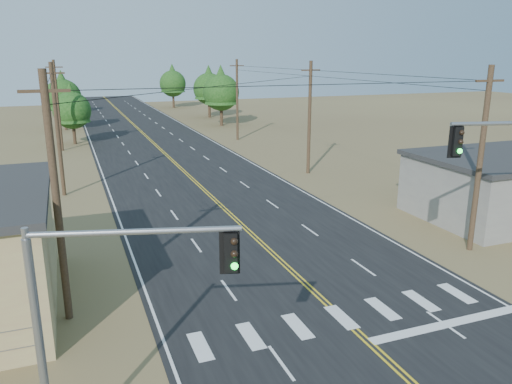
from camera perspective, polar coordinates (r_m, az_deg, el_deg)
name	(u,v)px	position (r m, az deg, el deg)	size (l,w,h in m)	color
road	(203,189)	(40.62, -6.11, 0.38)	(15.00, 200.00, 0.02)	black
utility_pole_left_near	(56,199)	(20.70, -21.86, -0.72)	(1.80, 0.30, 10.00)	#4C3826
utility_pole_left_mid	(57,129)	(40.35, -21.74, 6.68)	(1.80, 0.30, 10.00)	#4C3826
utility_pole_left_far	(58,105)	(60.23, -21.70, 9.22)	(1.80, 0.30, 10.00)	#4C3826
utility_pole_right_near	(480,159)	(29.04, 24.26, 3.41)	(1.80, 0.30, 10.00)	#4C3826
utility_pole_right_mid	(309,117)	(45.20, 6.13, 8.50)	(1.80, 0.30, 10.00)	#4C3826
utility_pole_right_far	(237,99)	(63.58, -2.17, 10.55)	(1.80, 0.30, 10.00)	#4C3826
signal_mast_left	(97,311)	(13.06, -17.75, -12.78)	(4.95, 1.62, 6.64)	gray
tree_left_near	(72,107)	(64.38, -20.33, 9.14)	(4.43, 4.43, 7.38)	#3F2D1E
tree_left_mid	(63,93)	(77.34, -21.24, 10.46)	(5.09, 5.09, 8.49)	#3F2D1E
tree_left_far	(62,88)	(99.66, -21.29, 10.98)	(4.50, 4.50, 7.51)	#3F2D1E
tree_right_near	(221,89)	(76.94, -4.02, 11.70)	(5.46, 5.46, 9.11)	#3F2D1E
tree_right_mid	(209,85)	(87.45, -5.41, 12.03)	(5.35, 5.35, 8.91)	#3F2D1E
tree_right_far	(173,81)	(105.30, -9.51, 12.42)	(5.29, 5.29, 8.82)	#3F2D1E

